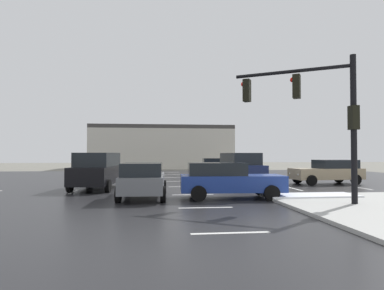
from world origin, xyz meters
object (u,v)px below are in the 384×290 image
at_px(suv_navy, 240,168).
at_px(sedan_white, 223,167).
at_px(sedan_silver, 101,167).
at_px(sedan_blue, 228,180).
at_px(sedan_grey, 143,179).
at_px(suv_black, 98,170).
at_px(traffic_signal_mast, 317,106).
at_px(sedan_tan, 328,171).

xyz_separation_m(suv_navy, sedan_white, (0.55, 8.17, -0.24)).
bearing_deg(sedan_white, sedan_silver, 178.87).
xyz_separation_m(sedan_blue, sedan_white, (2.89, 15.02, 0.00)).
bearing_deg(suv_navy, sedan_silver, 44.75).
xyz_separation_m(sedan_silver, sedan_blue, (7.77, -15.87, 0.00)).
distance_m(suv_navy, sedan_blue, 7.24).
height_order(sedan_blue, sedan_white, same).
relative_size(sedan_grey, suv_black, 0.92).
distance_m(suv_navy, sedan_grey, 8.74).
bearing_deg(traffic_signal_mast, sedan_blue, -3.54).
xyz_separation_m(sedan_blue, sedan_tan, (8.11, 6.31, 0.00)).
xyz_separation_m(suv_navy, sedan_tan, (5.77, -0.54, -0.24)).
distance_m(traffic_signal_mast, sedan_blue, 4.83).
bearing_deg(sedan_blue, sedan_tan, 41.35).
height_order(sedan_grey, sedan_white, same).
bearing_deg(sedan_blue, traffic_signal_mast, -32.16).
xyz_separation_m(sedan_silver, suv_black, (1.43, -11.12, 0.24)).
bearing_deg(suv_black, sedan_white, -35.36).
relative_size(sedan_silver, sedan_white, 1.01).
bearing_deg(sedan_tan, suv_black, 2.41).
distance_m(suv_navy, suv_black, 8.93).
xyz_separation_m(sedan_blue, suv_black, (-6.34, 4.75, 0.24)).
bearing_deg(sedan_blue, sedan_grey, 175.14).
height_order(traffic_signal_mast, suv_black, traffic_signal_mast).
xyz_separation_m(suv_navy, sedan_blue, (-2.34, -6.85, -0.24)).
distance_m(sedan_silver, sedan_tan, 18.54).
height_order(suv_navy, sedan_tan, suv_navy).
bearing_deg(sedan_tan, traffic_signal_mast, 55.62).
bearing_deg(suv_navy, suv_black, 100.09).
bearing_deg(suv_black, sedan_grey, -141.37).
xyz_separation_m(sedan_silver, sedan_white, (10.66, -0.84, 0.00)).
bearing_deg(suv_navy, sedan_blue, 157.59).
bearing_deg(sedan_white, sedan_blue, -97.49).
distance_m(traffic_signal_mast, sedan_silver, 21.29).
distance_m(sedan_white, suv_black, 13.82).
bearing_deg(traffic_signal_mast, sedan_tan, -88.54).
distance_m(sedan_silver, sedan_blue, 17.67).
relative_size(traffic_signal_mast, sedan_white, 1.21).
xyz_separation_m(traffic_signal_mast, suv_black, (-9.41, 6.95, -2.78)).
bearing_deg(sedan_grey, sedan_tan, -61.46).
bearing_deg(sedan_white, suv_navy, -90.44).
height_order(suv_navy, sedan_grey, suv_navy).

